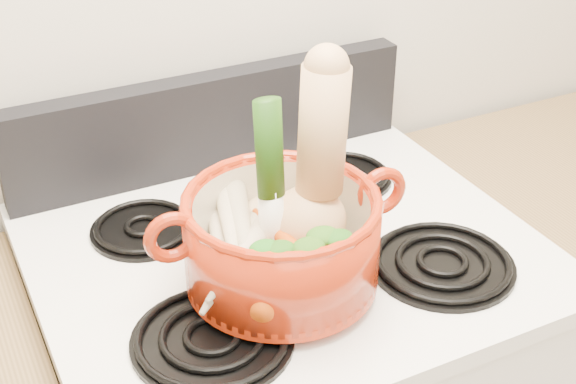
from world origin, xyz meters
name	(u,v)px	position (x,y,z in m)	size (l,w,h in m)	color
cooktop	(285,253)	(0.00, 1.40, 0.93)	(0.78, 0.67, 0.03)	white
control_backsplash	(212,121)	(0.00, 1.70, 1.04)	(0.76, 0.05, 0.18)	black
burner_front_left	(212,337)	(-0.19, 1.24, 0.96)	(0.22, 0.22, 0.02)	black
burner_front_right	(442,263)	(0.19, 1.24, 0.96)	(0.22, 0.22, 0.02)	black
burner_back_left	(143,227)	(-0.19, 1.54, 0.96)	(0.17, 0.17, 0.02)	black
burner_back_right	(344,175)	(0.19, 1.54, 0.96)	(0.17, 0.17, 0.02)	black
dutch_oven	(282,241)	(-0.05, 1.30, 1.04)	(0.28, 0.28, 0.14)	#A12309
pot_handle_left	(172,237)	(-0.21, 1.31, 1.08)	(0.08, 0.08, 0.02)	#A12309
pot_handle_right	(382,191)	(0.10, 1.29, 1.08)	(0.08, 0.08, 0.02)	#A12309
squash	(309,165)	(0.00, 1.32, 1.14)	(0.12, 0.12, 0.29)	tan
leek	(271,182)	(-0.06, 1.32, 1.13)	(0.04, 0.04, 0.26)	white
ginger	(265,212)	(-0.03, 1.41, 1.02)	(0.09, 0.06, 0.05)	tan
parsnip_0	(221,245)	(-0.13, 1.35, 1.02)	(0.04, 0.04, 0.21)	#EEE7C1
parsnip_1	(234,261)	(-0.13, 1.30, 1.02)	(0.04, 0.04, 0.20)	beige
parsnip_2	(251,228)	(-0.08, 1.36, 1.03)	(0.04, 0.04, 0.17)	beige
parsnip_3	(241,255)	(-0.12, 1.29, 1.04)	(0.04, 0.04, 0.18)	beige
parsnip_4	(243,232)	(-0.10, 1.33, 1.05)	(0.05, 0.05, 0.23)	beige
parsnip_5	(231,230)	(-0.11, 1.35, 1.05)	(0.04, 0.04, 0.20)	#EFE7C3
carrot_0	(285,274)	(-0.07, 1.26, 1.01)	(0.03, 0.03, 0.17)	#D15D0A
carrot_1	(268,278)	(-0.10, 1.25, 1.02)	(0.03, 0.03, 0.15)	#DC410B
carrot_2	(311,253)	(-0.02, 1.27, 1.03)	(0.03, 0.03, 0.17)	#CB550A
carrot_3	(271,267)	(-0.09, 1.26, 1.03)	(0.03, 0.03, 0.14)	#C9580A
carrot_4	(286,244)	(-0.05, 1.29, 1.04)	(0.04, 0.04, 0.18)	#CF4E0A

